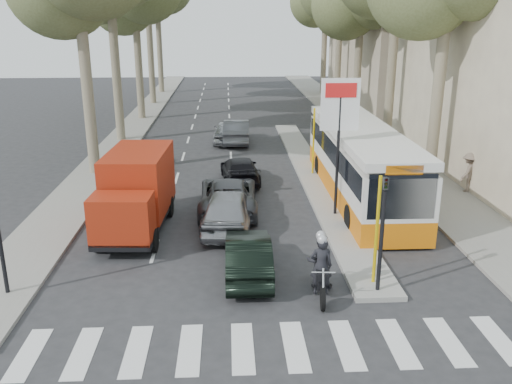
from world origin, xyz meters
TOP-DOWN VIEW (x-y plane):
  - ground at (0.00, 0.00)m, footprint 120.00×120.00m
  - sidewalk_right at (8.60, 25.00)m, footprint 3.20×70.00m
  - median_left at (-8.00, 28.00)m, footprint 2.40×64.00m
  - traffic_island at (3.25, 11.00)m, footprint 1.50×26.00m
  - building_far at (15.50, 34.00)m, footprint 11.00×20.00m
  - billboard at (3.25, 5.00)m, footprint 1.50×12.10m
  - traffic_light_island at (3.25, -1.50)m, footprint 0.16×0.41m
  - silver_hatchback at (-1.10, 4.00)m, footprint 2.32×4.78m
  - dark_hatchback at (-0.50, -0.00)m, footprint 1.43×4.04m
  - queue_car_a at (-1.10, 6.00)m, footprint 2.41×5.10m
  - queue_car_b at (-0.50, 10.11)m, footprint 2.04×4.40m
  - queue_car_c at (-1.10, 19.09)m, footprint 1.92×4.34m
  - queue_car_d at (-0.50, 19.00)m, footprint 1.74×4.64m
  - queue_car_e at (-6.30, 13.77)m, footprint 2.01×4.70m
  - red_truck at (-4.54, 4.03)m, footprint 2.43×5.70m
  - city_bus at (4.80, 7.53)m, footprint 2.76×12.24m
  - motorcycle at (1.57, -1.26)m, footprint 0.85×2.27m
  - pedestrian_near at (7.20, 8.08)m, footprint 0.87×1.09m
  - pedestrian_far at (9.93, 7.75)m, footprint 1.22×1.16m

SIDE VIEW (x-z plane):
  - ground at x=0.00m, z-range 0.00..0.00m
  - sidewalk_right at x=8.60m, z-range 0.00..0.12m
  - median_left at x=-8.00m, z-range 0.00..0.12m
  - traffic_island at x=3.25m, z-range 0.00..0.16m
  - queue_car_b at x=-0.50m, z-range 0.00..1.24m
  - dark_hatchback at x=-0.50m, z-range 0.00..1.33m
  - queue_car_e at x=-6.30m, z-range 0.00..1.35m
  - queue_car_a at x=-1.10m, z-range 0.00..1.41m
  - queue_car_c at x=-1.10m, z-range 0.00..1.45m
  - queue_car_d at x=-0.50m, z-range 0.00..1.52m
  - silver_hatchback at x=-1.10m, z-range 0.00..1.57m
  - motorcycle at x=1.57m, z-range -0.09..1.84m
  - pedestrian_near at x=7.20m, z-range 0.12..1.79m
  - pedestrian_far at x=9.93m, z-range 0.12..1.93m
  - red_truck at x=-4.54m, z-range 0.09..3.07m
  - city_bus at x=4.80m, z-range 0.09..3.31m
  - traffic_light_island at x=3.25m, z-range 0.69..4.29m
  - billboard at x=3.25m, z-range 0.90..6.50m
  - building_far at x=15.50m, z-range 0.00..16.00m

